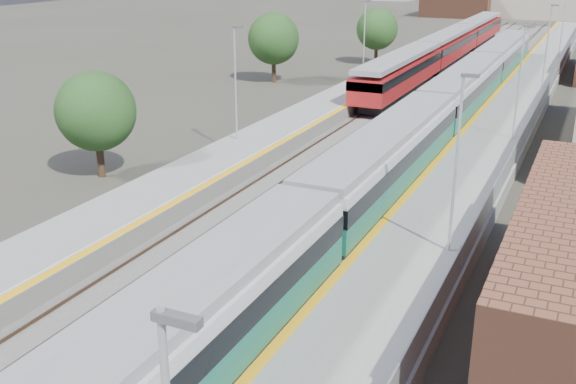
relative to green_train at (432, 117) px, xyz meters
The scene contains 10 objects.
ground 10.33m from the green_train, 98.58° to the left, with size 320.00×320.00×0.00m, color #47443A.
ballast_bed 13.20m from the green_train, 106.78° to the left, with size 10.50×155.00×0.06m, color #565451.
tracks 14.64m from the green_train, 102.59° to the left, with size 8.96×160.00×0.17m.
platform_right 13.12m from the green_train, 73.08° to the left, with size 4.70×155.00×8.52m.
platform_left 16.40m from the green_train, 130.33° to the left, with size 4.30×155.00×8.52m.
green_train is the anchor object (origin of this frame).
red_train 38.16m from the green_train, 100.57° to the left, with size 3.08×62.31×3.88m.
tree_a 21.81m from the green_train, 140.52° to the right, with size 4.73×4.73×6.41m.
tree_b 28.42m from the green_train, 138.19° to the left, with size 5.26×5.26×7.13m.
tree_c 38.04m from the green_train, 113.46° to the left, with size 4.93×4.93×6.68m.
Camera 1 is at (11.34, -4.28, 12.86)m, focal length 42.00 mm.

